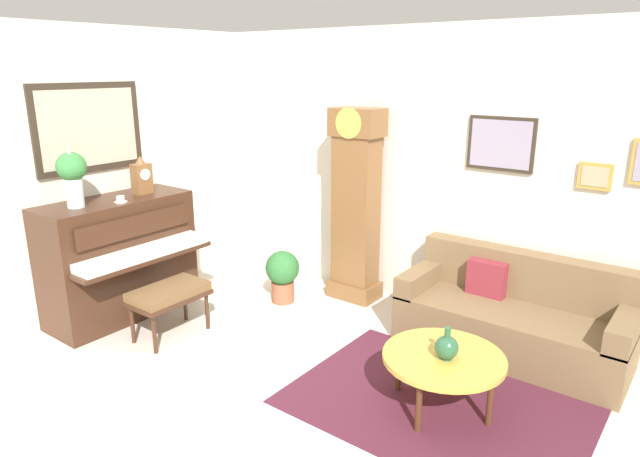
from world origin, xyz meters
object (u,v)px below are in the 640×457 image
piano (120,258)px  grandfather_clock (356,211)px  piano_bench (169,295)px  mantel_clock (142,177)px  green_jug (447,347)px  teacup (121,200)px  potted_plant (282,273)px  flower_vase (72,173)px  coffee_table (444,359)px  couch (513,317)px

piano → grandfather_clock: bearing=47.8°
piano_bench → piano: bearing=178.4°
piano_bench → mantel_clock: size_ratio=1.84×
piano_bench → green_jug: size_ratio=2.92×
teacup → potted_plant: bearing=53.4°
piano → grandfather_clock: size_ratio=0.71×
piano_bench → teacup: size_ratio=6.03×
flower_vase → green_jug: flower_vase is taller
grandfather_clock → green_jug: size_ratio=8.46×
piano_bench → coffee_table: bearing=10.9°
coffee_table → grandfather_clock: bearing=141.5°
piano_bench → potted_plant: 1.26m
piano → couch: piano is taller
couch → coffee_table: 1.18m
teacup → green_jug: teacup is taller
piano_bench → coffee_table: size_ratio=0.80×
piano → coffee_table: size_ratio=1.64×
piano → potted_plant: size_ratio=2.57×
coffee_table → mantel_clock: (-3.25, -0.13, 0.97)m
mantel_clock → potted_plant: (1.06, 0.88, -1.04)m
piano → green_jug: (3.28, 0.43, -0.09)m
mantel_clock → teacup: size_ratio=3.28×
couch → green_jug: 1.22m
coffee_table → flower_vase: 3.53m
couch → coffee_table: size_ratio=2.16×
coffee_table → mantel_clock: mantel_clock is taller
coffee_table → piano_bench: bearing=-169.1°
mantel_clock → potted_plant: 1.72m
mantel_clock → potted_plant: size_ratio=0.68×
grandfather_clock → teacup: size_ratio=17.50×
grandfather_clock → flower_vase: grandfather_clock is taller
piano_bench → mantel_clock: (-0.75, 0.35, 0.96)m
potted_plant → couch: bearing=10.4°
grandfather_clock → green_jug: 2.19m
couch → coffee_table: bearing=-95.5°
flower_vase → piano: bearing=90.2°
piano_bench → flower_vase: size_ratio=1.21×
piano_bench → potted_plant: size_ratio=1.25×
coffee_table → teacup: teacup is taller
grandfather_clock → green_jug: grandfather_clock is taller
piano → flower_vase: 0.98m
couch → flower_vase: 4.09m
mantel_clock → coffee_table: bearing=2.3°
grandfather_clock → couch: bearing=-4.6°
piano → couch: size_ratio=0.76×
flower_vase → mantel_clock: bearing=90.0°
mantel_clock → green_jug: size_ratio=1.58×
coffee_table → teacup: 3.24m
couch → mantel_clock: (-3.36, -1.30, 1.05)m
green_jug → piano: bearing=-172.6°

